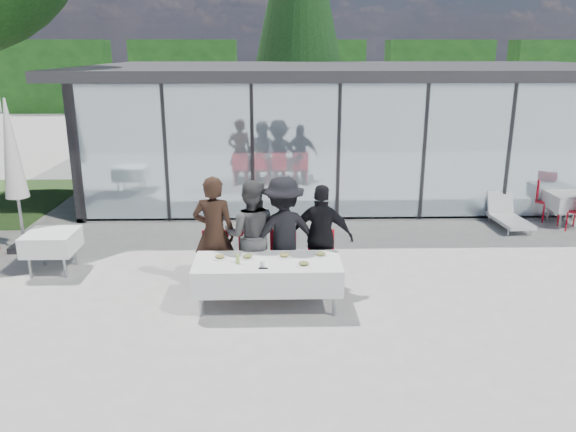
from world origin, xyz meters
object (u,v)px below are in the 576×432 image
object	(u,v)px
folded_eyeglasses	(263,268)
lounger	(507,215)
juice_bottle	(238,259)
spare_table_left	(51,242)
diner_chair_b	(252,257)
diner_b	(251,235)
plate_a	(220,257)
spare_chair_a	(545,197)
plate_c	(284,256)
diner_c	(283,234)
plate_d	(321,254)
market_umbrella	(12,157)
diner_d	(322,237)
diner_chair_c	(283,257)
diner_chair_d	(321,256)
plate_extra	(304,264)
plate_b	(247,257)
spare_table_right	(569,202)
dining_table	(268,274)
diner_a	(214,233)
diner_chair_a	(215,257)

from	to	relation	value
folded_eyeglasses	lounger	distance (m)	6.97
juice_bottle	spare_table_left	bearing A→B (deg)	154.69
diner_chair_b	folded_eyeglasses	size ratio (longest dim) A/B	6.96
diner_b	plate_a	world-z (taller)	diner_b
spare_table_left	spare_chair_a	distance (m)	10.75
plate_c	diner_c	bearing A→B (deg)	90.90
folded_eyeglasses	plate_d	bearing A→B (deg)	29.42
spare_chair_a	market_umbrella	xyz separation A→B (m)	(-11.34, -1.84, 1.35)
diner_d	spare_table_left	distance (m)	4.85
plate_a	market_umbrella	bearing A→B (deg)	148.58
diner_chair_c	diner_d	size ratio (longest dim) A/B	0.55
plate_a	diner_chair_d	bearing A→B (deg)	21.00
plate_extra	plate_b	bearing A→B (deg)	158.81
spare_table_right	dining_table	bearing A→B (deg)	-149.20
plate_extra	spare_table_right	size ratio (longest dim) A/B	0.27
diner_a	lounger	world-z (taller)	diner_a
diner_c	lounger	size ratio (longest dim) A/B	1.40
folded_eyeglasses	plate_b	bearing A→B (deg)	120.15
diner_chair_b	spare_chair_a	bearing A→B (deg)	29.08
juice_bottle	spare_chair_a	world-z (taller)	spare_chair_a
plate_extra	diner_chair_c	bearing A→B (deg)	106.95
spare_chair_a	spare_table_right	bearing A→B (deg)	-54.26
plate_a	juice_bottle	xyz separation A→B (m)	(0.29, -0.21, 0.04)
plate_c	spare_table_left	distance (m)	4.37
market_umbrella	lounger	xyz separation A→B (m)	(10.27, 1.36, -1.63)
dining_table	spare_table_left	world-z (taller)	dining_table
diner_chair_a	spare_chair_a	distance (m)	8.23
plate_b	market_umbrella	xyz separation A→B (m)	(-4.57, 2.53, 1.11)
dining_table	market_umbrella	world-z (taller)	market_umbrella
diner_d	plate_extra	bearing A→B (deg)	83.44
diner_b	plate_extra	size ratio (longest dim) A/B	8.12
lounger	diner_d	bearing A→B (deg)	-143.75
plate_a	plate_extra	bearing A→B (deg)	-14.34
diner_d	lounger	world-z (taller)	diner_d
plate_extra	lounger	distance (m)	6.44
plate_a	dining_table	bearing A→B (deg)	-9.45
diner_c	spare_table_left	xyz separation A→B (m)	(-4.14, 0.81, -0.40)
diner_a	spare_table_left	xyz separation A→B (m)	(-3.00, 0.81, -0.41)
diner_chair_c	diner_d	bearing A→B (deg)	-2.38
juice_bottle	spare_table_right	xyz separation A→B (m)	(7.23, 4.13, -0.27)
folded_eyeglasses	spare_table_right	bearing A→B (deg)	32.44
plate_a	lounger	xyz separation A→B (m)	(6.12, 3.89, -0.52)
dining_table	plate_extra	world-z (taller)	plate_extra
diner_chair_a	diner_d	size ratio (longest dim) A/B	0.55
plate_d	plate_a	bearing A→B (deg)	-177.25
dining_table	plate_a	xyz separation A→B (m)	(-0.74, 0.12, 0.24)
plate_d	spare_table_left	bearing A→B (deg)	164.20
diner_chair_a	market_umbrella	world-z (taller)	market_umbrella
plate_extra	juice_bottle	distance (m)	1.00
folded_eyeglasses	plate_a	bearing A→B (deg)	147.61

